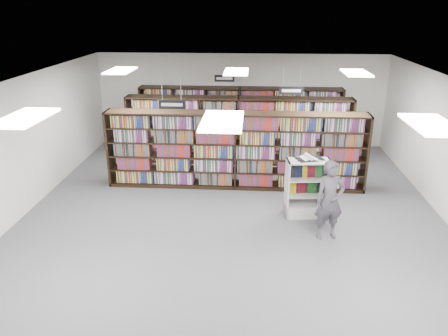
# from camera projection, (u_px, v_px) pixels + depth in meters

# --- Properties ---
(floor) EXTENTS (12.00, 12.00, 0.00)m
(floor) POSITION_uv_depth(u_px,v_px,m) (231.00, 219.00, 10.33)
(floor) COLOR #505055
(floor) RESTS_ON ground
(ceiling) EXTENTS (10.00, 12.00, 0.10)m
(ceiling) POSITION_uv_depth(u_px,v_px,m) (232.00, 84.00, 9.20)
(ceiling) COLOR silver
(ceiling) RESTS_ON wall_back
(wall_back) EXTENTS (10.00, 0.10, 3.20)m
(wall_back) POSITION_uv_depth(u_px,v_px,m) (241.00, 100.00, 15.37)
(wall_back) COLOR white
(wall_back) RESTS_ON ground
(wall_left) EXTENTS (0.10, 12.00, 3.20)m
(wall_left) POSITION_uv_depth(u_px,v_px,m) (16.00, 150.00, 10.08)
(wall_left) COLOR white
(wall_left) RESTS_ON ground
(bookshelf_row_near) EXTENTS (7.00, 0.60, 2.10)m
(bookshelf_row_near) POSITION_uv_depth(u_px,v_px,m) (236.00, 150.00, 11.83)
(bookshelf_row_near) COLOR black
(bookshelf_row_near) RESTS_ON floor
(bookshelf_row_mid) EXTENTS (7.00, 0.60, 2.10)m
(bookshelf_row_mid) POSITION_uv_depth(u_px,v_px,m) (238.00, 130.00, 13.69)
(bookshelf_row_mid) COLOR black
(bookshelf_row_mid) RESTS_ON floor
(bookshelf_row_far) EXTENTS (7.00, 0.60, 2.10)m
(bookshelf_row_far) POSITION_uv_depth(u_px,v_px,m) (240.00, 117.00, 15.28)
(bookshelf_row_far) COLOR black
(bookshelf_row_far) RESTS_ON floor
(aisle_sign_left) EXTENTS (0.65, 0.02, 0.80)m
(aisle_sign_left) POSITION_uv_depth(u_px,v_px,m) (172.00, 104.00, 10.47)
(aisle_sign_left) COLOR #B2B2B7
(aisle_sign_left) RESTS_ON ceiling
(aisle_sign_right) EXTENTS (0.65, 0.02, 0.80)m
(aisle_sign_right) POSITION_uv_depth(u_px,v_px,m) (291.00, 90.00, 12.14)
(aisle_sign_right) COLOR #B2B2B7
(aisle_sign_right) RESTS_ON ceiling
(aisle_sign_center) EXTENTS (0.65, 0.02, 0.80)m
(aisle_sign_center) POSITION_uv_depth(u_px,v_px,m) (225.00, 78.00, 14.14)
(aisle_sign_center) COLOR #B2B2B7
(aisle_sign_center) RESTS_ON ceiling
(troffer_front_left) EXTENTS (0.60, 1.20, 0.04)m
(troffer_front_left) POSITION_uv_depth(u_px,v_px,m) (25.00, 118.00, 6.60)
(troffer_front_left) COLOR white
(troffer_front_left) RESTS_ON ceiling
(troffer_front_center) EXTENTS (0.60, 1.20, 0.04)m
(troffer_front_center) POSITION_uv_depth(u_px,v_px,m) (222.00, 121.00, 6.41)
(troffer_front_center) COLOR white
(troffer_front_center) RESTS_ON ceiling
(troffer_front_right) EXTENTS (0.60, 1.20, 0.04)m
(troffer_front_right) POSITION_uv_depth(u_px,v_px,m) (432.00, 125.00, 6.23)
(troffer_front_right) COLOR white
(troffer_front_right) RESTS_ON ceiling
(troffer_back_left) EXTENTS (0.60, 1.20, 0.04)m
(troffer_back_left) POSITION_uv_depth(u_px,v_px,m) (120.00, 71.00, 11.27)
(troffer_back_left) COLOR white
(troffer_back_left) RESTS_ON ceiling
(troffer_back_center) EXTENTS (0.60, 1.20, 0.04)m
(troffer_back_center) POSITION_uv_depth(u_px,v_px,m) (236.00, 72.00, 11.08)
(troffer_back_center) COLOR white
(troffer_back_center) RESTS_ON ceiling
(troffer_back_right) EXTENTS (0.60, 1.20, 0.04)m
(troffer_back_right) POSITION_uv_depth(u_px,v_px,m) (356.00, 73.00, 10.89)
(troffer_back_right) COLOR white
(troffer_back_right) RESTS_ON ceiling
(endcap_display) EXTENTS (1.05, 0.59, 1.40)m
(endcap_display) POSITION_uv_depth(u_px,v_px,m) (306.00, 196.00, 10.40)
(endcap_display) COLOR silver
(endcap_display) RESTS_ON floor
(open_book) EXTENTS (0.71, 0.55, 0.13)m
(open_book) POSITION_uv_depth(u_px,v_px,m) (310.00, 158.00, 10.10)
(open_book) COLOR black
(open_book) RESTS_ON endcap_display
(shopper) EXTENTS (0.72, 0.56, 1.75)m
(shopper) POSITION_uv_depth(u_px,v_px,m) (330.00, 200.00, 9.23)
(shopper) COLOR #4A444E
(shopper) RESTS_ON floor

